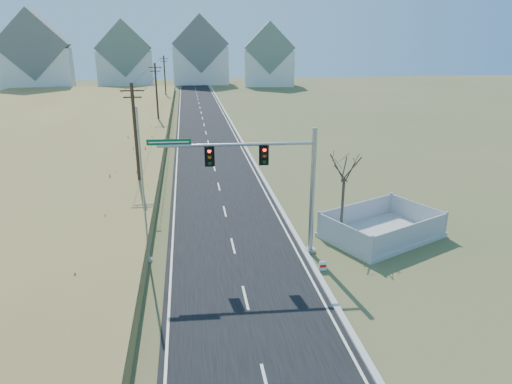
% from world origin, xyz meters
% --- Properties ---
extents(ground, '(260.00, 260.00, 0.00)m').
position_xyz_m(ground, '(0.00, 0.00, 0.00)').
color(ground, '#4D582A').
rests_on(ground, ground).
extents(road, '(8.00, 180.00, 0.06)m').
position_xyz_m(road, '(0.00, 50.00, 0.03)').
color(road, black).
rests_on(road, ground).
extents(curb, '(0.30, 180.00, 0.18)m').
position_xyz_m(curb, '(4.15, 50.00, 0.09)').
color(curb, '#B2AFA8').
rests_on(curb, ground).
extents(reed_marsh, '(38.00, 110.00, 1.30)m').
position_xyz_m(reed_marsh, '(-24.00, 40.00, 0.65)').
color(reed_marsh, olive).
rests_on(reed_marsh, ground).
extents(utility_pole_near, '(1.80, 0.26, 9.00)m').
position_xyz_m(utility_pole_near, '(-6.50, 15.00, 4.68)').
color(utility_pole_near, '#422D1E').
rests_on(utility_pole_near, ground).
extents(utility_pole_mid, '(1.80, 0.26, 9.00)m').
position_xyz_m(utility_pole_mid, '(-6.50, 45.00, 4.68)').
color(utility_pole_mid, '#422D1E').
rests_on(utility_pole_mid, ground).
extents(utility_pole_far, '(1.80, 0.26, 9.00)m').
position_xyz_m(utility_pole_far, '(-6.50, 75.00, 4.68)').
color(utility_pole_far, '#422D1E').
rests_on(utility_pole_far, ground).
extents(condo_nw, '(17.69, 13.38, 19.05)m').
position_xyz_m(condo_nw, '(-38.00, 100.00, 7.70)').
color(condo_nw, silver).
rests_on(condo_nw, ground).
extents(condo_nnw, '(14.93, 11.17, 17.03)m').
position_xyz_m(condo_nnw, '(-18.00, 108.00, 6.94)').
color(condo_nnw, silver).
rests_on(condo_nnw, ground).
extents(condo_n, '(15.27, 10.20, 18.54)m').
position_xyz_m(condo_n, '(2.00, 112.00, 7.61)').
color(condo_n, silver).
rests_on(condo_n, ground).
extents(condo_ne, '(14.12, 10.51, 16.52)m').
position_xyz_m(condo_ne, '(20.00, 104.00, 6.84)').
color(condo_ne, silver).
rests_on(condo_ne, ground).
extents(traffic_signal_mast, '(9.47, 0.89, 7.54)m').
position_xyz_m(traffic_signal_mast, '(2.61, 2.67, 4.60)').
color(traffic_signal_mast, '#9EA0A5').
rests_on(traffic_signal_mast, ground).
extents(fence_enclosure, '(8.46, 7.35, 1.63)m').
position_xyz_m(fence_enclosure, '(9.65, 4.09, 0.31)').
color(fence_enclosure, '#B7B5AD').
rests_on(fence_enclosure, ground).
extents(open_sign, '(0.45, 0.07, 0.55)m').
position_xyz_m(open_sign, '(4.59, 0.19, 0.30)').
color(open_sign, white).
rests_on(open_sign, ground).
extents(flagpole, '(0.40, 0.40, 8.86)m').
position_xyz_m(flagpole, '(-4.99, 2.84, 3.54)').
color(flagpole, '#B7B5AD').
rests_on(flagpole, ground).
extents(bare_tree, '(2.20, 2.20, 5.82)m').
position_xyz_m(bare_tree, '(7.07, 4.54, 4.69)').
color(bare_tree, '#4C3F33').
rests_on(bare_tree, ground).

